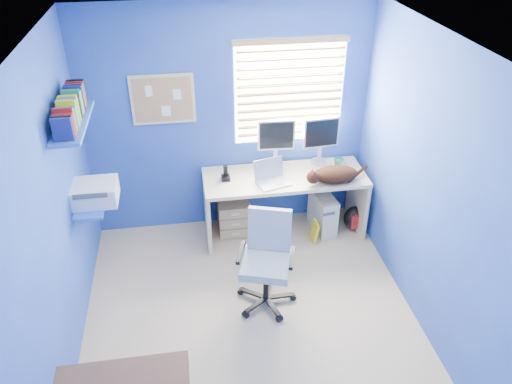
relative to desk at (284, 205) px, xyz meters
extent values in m
cube|color=tan|center=(-0.56, -1.26, -0.37)|extent=(3.00, 3.20, 0.00)
cube|color=white|center=(-0.56, -1.26, 2.13)|extent=(3.00, 3.20, 0.00)
cube|color=#2643A0|center=(-0.56, 0.34, 0.88)|extent=(3.00, 0.01, 2.50)
cube|color=#2643A0|center=(-0.56, -2.86, 0.88)|extent=(3.00, 0.01, 2.50)
cube|color=#2643A0|center=(-2.06, -1.26, 0.88)|extent=(0.01, 3.20, 2.50)
cube|color=#2643A0|center=(0.94, -1.26, 0.88)|extent=(0.01, 3.20, 2.50)
cube|color=beige|center=(0.00, 0.00, 0.00)|extent=(1.74, 0.65, 0.74)
cube|color=silver|center=(-0.15, -0.14, 0.48)|extent=(0.39, 0.34, 0.22)
cube|color=silver|center=(-0.06, 0.26, 0.64)|extent=(0.41, 0.14, 0.54)
cube|color=silver|center=(0.44, 0.24, 0.64)|extent=(0.41, 0.15, 0.54)
cube|color=black|center=(-0.63, 0.02, 0.45)|extent=(0.09, 0.11, 0.17)
imported|color=#25875B|center=(0.62, 0.11, 0.42)|extent=(0.10, 0.09, 0.10)
cylinder|color=silver|center=(0.64, 0.13, 0.41)|extent=(0.13, 0.13, 0.07)
ellipsoid|color=black|center=(0.49, -0.20, 0.46)|extent=(0.52, 0.34, 0.17)
cube|color=beige|center=(0.45, -0.01, -0.14)|extent=(0.25, 0.46, 0.45)
cube|color=tan|center=(-0.55, 0.08, -0.17)|extent=(0.35, 0.28, 0.41)
cube|color=yellow|center=(0.31, -0.21, -0.25)|extent=(0.03, 0.17, 0.24)
ellipsoid|color=black|center=(0.82, -0.07, -0.22)|extent=(0.27, 0.22, 0.30)
cylinder|color=black|center=(-0.39, -1.08, -0.34)|extent=(0.67, 0.67, 0.06)
cylinder|color=black|center=(-0.39, -1.08, -0.13)|extent=(0.06, 0.06, 0.36)
cube|color=#9FAFB7|center=(-0.39, -1.08, 0.09)|extent=(0.55, 0.55, 0.08)
cube|color=#9FAFB7|center=(-0.33, -0.88, 0.34)|extent=(0.40, 0.18, 0.42)
cube|color=white|center=(0.09, 0.33, 1.18)|extent=(1.15, 0.01, 1.10)
cube|color=#C88445|center=(0.09, 0.30, 1.18)|extent=(1.10, 0.03, 1.00)
cube|color=beige|center=(-1.21, 0.33, 1.18)|extent=(0.64, 0.02, 0.52)
cube|color=tan|center=(-1.21, 0.32, 1.18)|extent=(0.58, 0.01, 0.46)
cube|color=#3762BE|center=(-1.92, -0.51, 0.55)|extent=(0.26, 0.55, 0.03)
cube|color=silver|center=(-1.88, -0.51, 0.65)|extent=(0.42, 0.34, 0.18)
cube|color=#3762BE|center=(-1.93, -0.51, 1.35)|extent=(0.24, 0.90, 0.03)
cube|color=navy|center=(-1.94, -0.51, 1.48)|extent=(0.15, 0.80, 0.22)
camera|label=1|loc=(-1.02, -4.50, 3.05)|focal=35.00mm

